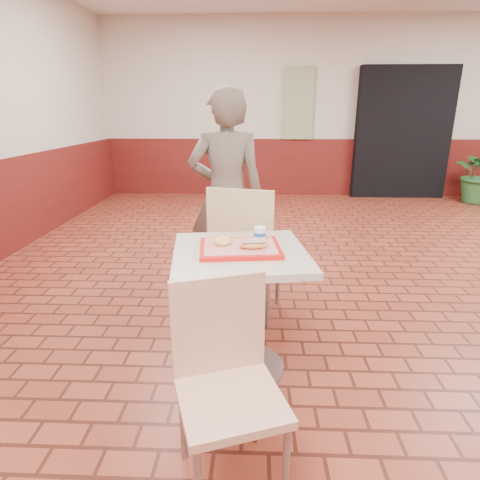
{
  "coord_description": "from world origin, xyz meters",
  "views": [
    {
      "loc": [
        -1.32,
        -2.38,
        1.49
      ],
      "look_at": [
        -1.41,
        -0.31,
        0.82
      ],
      "focal_mm": 30.0,
      "sensor_mm": 36.0,
      "label": 1
    }
  ],
  "objects_px": {
    "customer": "(227,195)",
    "serving_tray": "(240,248)",
    "main_table": "(240,292)",
    "ring_donut": "(222,241)",
    "long_john_donut": "(253,245)",
    "paper_cup": "(260,234)",
    "chair_main_back": "(245,247)",
    "chair_main_front": "(226,373)"
  },
  "relations": [
    {
      "from": "ring_donut",
      "to": "paper_cup",
      "type": "distance_m",
      "value": 0.21
    },
    {
      "from": "main_table",
      "to": "customer",
      "type": "distance_m",
      "value": 1.19
    },
    {
      "from": "chair_main_front",
      "to": "serving_tray",
      "type": "bearing_deg",
      "value": 68.57
    },
    {
      "from": "chair_main_front",
      "to": "paper_cup",
      "type": "relative_size",
      "value": 10.15
    },
    {
      "from": "customer",
      "to": "long_john_donut",
      "type": "bearing_deg",
      "value": 95.37
    },
    {
      "from": "main_table",
      "to": "long_john_donut",
      "type": "height_order",
      "value": "long_john_donut"
    },
    {
      "from": "ring_donut",
      "to": "paper_cup",
      "type": "bearing_deg",
      "value": 12.36
    },
    {
      "from": "serving_tray",
      "to": "long_john_donut",
      "type": "distance_m",
      "value": 0.09
    },
    {
      "from": "chair_main_front",
      "to": "customer",
      "type": "height_order",
      "value": "customer"
    },
    {
      "from": "customer",
      "to": "paper_cup",
      "type": "relative_size",
      "value": 19.64
    },
    {
      "from": "customer",
      "to": "serving_tray",
      "type": "bearing_deg",
      "value": 92.17
    },
    {
      "from": "main_table",
      "to": "chair_main_back",
      "type": "xyz_separation_m",
      "value": [
        0.01,
        0.65,
        0.05
      ]
    },
    {
      "from": "customer",
      "to": "long_john_donut",
      "type": "xyz_separation_m",
      "value": [
        0.23,
        -1.17,
        -0.03
      ]
    },
    {
      "from": "long_john_donut",
      "to": "ring_donut",
      "type": "bearing_deg",
      "value": 157.74
    },
    {
      "from": "chair_main_back",
      "to": "long_john_donut",
      "type": "bearing_deg",
      "value": 109.17
    },
    {
      "from": "ring_donut",
      "to": "serving_tray",
      "type": "bearing_deg",
      "value": -16.16
    },
    {
      "from": "serving_tray",
      "to": "customer",
      "type": "bearing_deg",
      "value": 97.74
    },
    {
      "from": "main_table",
      "to": "paper_cup",
      "type": "relative_size",
      "value": 8.95
    },
    {
      "from": "customer",
      "to": "long_john_donut",
      "type": "height_order",
      "value": "customer"
    },
    {
      "from": "paper_cup",
      "to": "serving_tray",
      "type": "bearing_deg",
      "value": -145.59
    },
    {
      "from": "main_table",
      "to": "ring_donut",
      "type": "height_order",
      "value": "ring_donut"
    },
    {
      "from": "paper_cup",
      "to": "customer",
      "type": "bearing_deg",
      "value": 103.84
    },
    {
      "from": "chair_main_back",
      "to": "main_table",
      "type": "bearing_deg",
      "value": 103.1
    },
    {
      "from": "ring_donut",
      "to": "paper_cup",
      "type": "xyz_separation_m",
      "value": [
        0.2,
        0.04,
        0.03
      ]
    },
    {
      "from": "paper_cup",
      "to": "chair_main_back",
      "type": "bearing_deg",
      "value": 99.81
    },
    {
      "from": "long_john_donut",
      "to": "paper_cup",
      "type": "bearing_deg",
      "value": 73.47
    },
    {
      "from": "main_table",
      "to": "customer",
      "type": "bearing_deg",
      "value": 97.74
    },
    {
      "from": "serving_tray",
      "to": "ring_donut",
      "type": "relative_size",
      "value": 4.19
    },
    {
      "from": "main_table",
      "to": "ring_donut",
      "type": "xyz_separation_m",
      "value": [
        -0.1,
        0.03,
        0.29
      ]
    },
    {
      "from": "main_table",
      "to": "ring_donut",
      "type": "bearing_deg",
      "value": 163.84
    },
    {
      "from": "chair_main_front",
      "to": "chair_main_back",
      "type": "height_order",
      "value": "chair_main_back"
    },
    {
      "from": "paper_cup",
      "to": "main_table",
      "type": "bearing_deg",
      "value": -145.59
    },
    {
      "from": "chair_main_back",
      "to": "paper_cup",
      "type": "distance_m",
      "value": 0.64
    },
    {
      "from": "chair_main_front",
      "to": "main_table",
      "type": "bearing_deg",
      "value": 68.57
    },
    {
      "from": "ring_donut",
      "to": "paper_cup",
      "type": "relative_size",
      "value": 1.22
    },
    {
      "from": "main_table",
      "to": "serving_tray",
      "type": "height_order",
      "value": "serving_tray"
    },
    {
      "from": "main_table",
      "to": "ring_donut",
      "type": "relative_size",
      "value": 7.32
    },
    {
      "from": "chair_main_back",
      "to": "serving_tray",
      "type": "bearing_deg",
      "value": 103.1
    },
    {
      "from": "chair_main_front",
      "to": "ring_donut",
      "type": "bearing_deg",
      "value": 76.35
    },
    {
      "from": "main_table",
      "to": "chair_main_front",
      "type": "height_order",
      "value": "chair_main_front"
    },
    {
      "from": "serving_tray",
      "to": "paper_cup",
      "type": "bearing_deg",
      "value": 34.41
    },
    {
      "from": "main_table",
      "to": "serving_tray",
      "type": "xyz_separation_m",
      "value": [
        -0.0,
        0.0,
        0.26
      ]
    }
  ]
}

